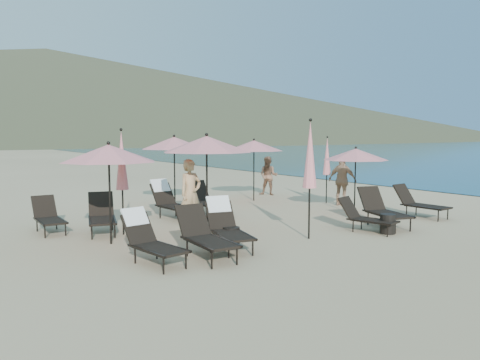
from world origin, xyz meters
TOP-DOWN VIEW (x-y plane):
  - ground at (0.00, 0.00)m, footprint 800.00×800.00m
  - volcanic_headland at (71.37, 302.62)m, footprint 690.00×690.00m
  - lounger_0 at (-4.72, 0.18)m, footprint 0.82×1.68m
  - lounger_1 at (-3.66, -0.09)m, footprint 0.75×1.76m
  - lounger_2 at (-2.83, 0.36)m, footprint 1.01×1.80m
  - lounger_3 at (0.99, -0.25)m, footprint 0.90×1.56m
  - lounger_4 at (1.94, -0.03)m, footprint 1.17×1.87m
  - lounger_5 at (4.02, 0.28)m, footprint 0.70×1.67m
  - lounger_6 at (-5.67, 4.32)m, footprint 0.60×1.53m
  - lounger_7 at (-4.57, 3.49)m, footprint 1.08×1.78m
  - lounger_8 at (-2.22, 4.35)m, footprint 0.82×1.85m
  - lounger_9 at (-1.06, 4.27)m, footprint 0.73×1.77m
  - umbrella_open_0 at (-4.82, 2.14)m, footprint 2.16×2.16m
  - umbrella_open_1 at (-2.16, 2.35)m, footprint 2.34×2.34m
  - umbrella_open_2 at (2.72, 1.66)m, footprint 1.96×1.96m
  - umbrella_open_3 at (-1.15, 6.21)m, footprint 2.30×2.30m
  - umbrella_open_4 at (2.00, 5.94)m, footprint 2.17×2.17m
  - umbrella_closed_0 at (-0.76, -0.03)m, footprint 0.33×0.33m
  - umbrella_closed_1 at (3.75, 3.89)m, footprint 0.28×0.28m
  - umbrella_closed_2 at (-4.23, 2.92)m, footprint 0.31×0.31m
  - side_table_0 at (-2.63, 0.48)m, footprint 0.38×0.38m
  - side_table_1 at (1.27, -0.72)m, footprint 0.38×0.38m
  - beachgoer_a at (-2.40, 2.80)m, footprint 0.72×0.53m
  - beachgoer_b at (3.44, 6.88)m, footprint 0.95×0.98m
  - beachgoer_c at (3.82, 3.19)m, footprint 0.70×1.12m

SIDE VIEW (x-z plane):
  - ground at x=0.00m, z-range 0.00..0.00m
  - side_table_0 at x=-2.63m, z-range 0.00..0.41m
  - side_table_1 at x=1.27m, z-range 0.00..0.49m
  - lounger_3 at x=0.99m, z-range -0.03..0.82m
  - lounger_6 at x=-5.67m, z-range -0.03..0.85m
  - lounger_5 at x=4.02m, z-range -0.03..0.91m
  - lounger_7 at x=-4.57m, z-range -0.03..0.93m
  - lounger_1 at x=-3.66m, z-range -0.03..0.96m
  - lounger_9 at x=-1.06m, z-range -0.03..0.97m
  - lounger_4 at x=1.94m, z-range -0.03..0.98m
  - lounger_0 at x=-4.72m, z-range -0.02..0.99m
  - lounger_2 at x=-2.83m, z-range -0.02..1.04m
  - lounger_8 at x=-2.22m, z-range -0.02..1.09m
  - beachgoer_b at x=3.44m, z-range 0.00..1.59m
  - beachgoer_c at x=3.82m, z-range 0.00..1.77m
  - beachgoer_a at x=-2.40m, z-range 0.00..1.82m
  - umbrella_closed_1 at x=3.75m, z-range 0.47..2.89m
  - umbrella_closed_2 at x=-4.23m, z-range 0.51..3.14m
  - umbrella_open_2 at x=2.72m, z-range 0.81..2.92m
  - umbrella_closed_0 at x=-0.76m, z-range 0.56..3.41m
  - umbrella_open_0 at x=-4.82m, z-range 0.89..3.22m
  - umbrella_open_4 at x=2.00m, z-range 0.89..3.23m
  - umbrella_open_3 at x=-1.15m, z-range 0.95..3.42m
  - umbrella_open_1 at x=-2.16m, z-range 0.97..3.48m
  - volcanic_headland at x=71.37m, z-range -1.01..53.99m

